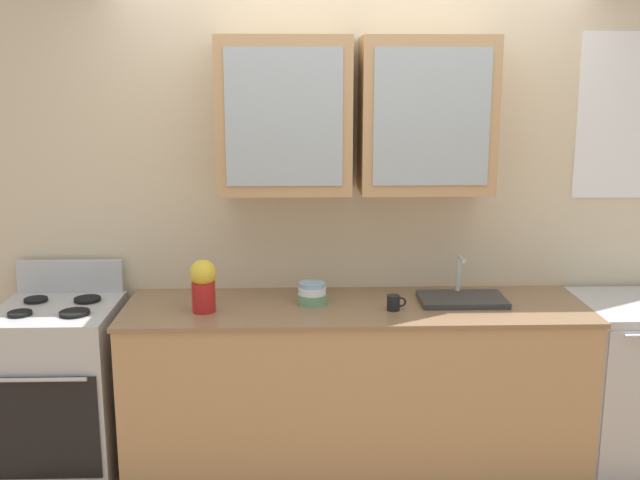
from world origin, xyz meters
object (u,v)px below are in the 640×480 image
object	(u,v)px
cup_near_sink	(394,303)
stove_range	(61,387)
dishwasher	(635,382)
sink_faucet	(462,298)
bowl_stack	(312,293)
vase	(203,284)

from	to	relation	value
cup_near_sink	stove_range	bearing A→B (deg)	176.96
cup_near_sink	dishwasher	xyz separation A→B (m)	(1.32, 0.09, -0.48)
stove_range	dishwasher	xyz separation A→B (m)	(3.05, -0.00, -0.01)
sink_faucet	bowl_stack	size ratio (longest dim) A/B	2.91
stove_range	cup_near_sink	xyz separation A→B (m)	(1.73, -0.09, 0.48)
bowl_stack	cup_near_sink	distance (m)	0.43
stove_range	dishwasher	world-z (taller)	stove_range
stove_range	dishwasher	bearing A→B (deg)	-0.08
sink_faucet	bowl_stack	world-z (taller)	sink_faucet
stove_range	vase	bearing A→B (deg)	-6.08
bowl_stack	dishwasher	size ratio (longest dim) A/B	0.17
bowl_stack	dishwasher	bearing A→B (deg)	-1.26
vase	cup_near_sink	bearing A→B (deg)	-0.58
bowl_stack	dishwasher	xyz separation A→B (m)	(1.73, -0.04, -0.50)
bowl_stack	vase	world-z (taller)	vase
stove_range	sink_faucet	world-z (taller)	sink_faucet
vase	dishwasher	bearing A→B (deg)	1.96
sink_faucet	cup_near_sink	world-z (taller)	sink_faucet
sink_faucet	dishwasher	size ratio (longest dim) A/B	0.50
vase	dishwasher	world-z (taller)	vase
vase	dishwasher	xyz separation A→B (m)	(2.28, 0.08, -0.58)
stove_range	vase	xyz separation A→B (m)	(0.77, -0.08, 0.58)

